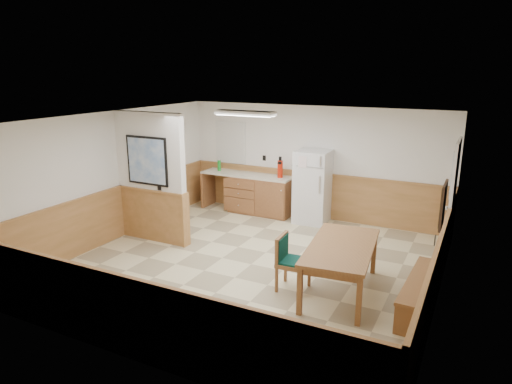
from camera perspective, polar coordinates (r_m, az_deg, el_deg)
The scene contains 20 objects.
ground at distance 7.97m, azimuth -0.59°, elevation -9.01°, with size 6.00×6.00×0.00m, color beige.
ceiling at distance 7.32m, azimuth -0.64°, elevation 9.16°, with size 6.00×6.00×0.02m, color white.
back_wall at distance 10.23m, azimuth 7.15°, elevation 3.68°, with size 6.00×0.02×2.50m, color white.
right_wall at distance 6.77m, azimuth 22.59°, elevation -3.34°, with size 0.02×6.00×2.50m, color white.
left_wall at distance 9.28m, azimuth -17.31°, elevation 1.92°, with size 0.02×6.00×2.50m, color white.
wainscot_back at distance 10.39m, azimuth 6.97°, elevation -0.40°, with size 6.00×0.04×1.00m, color #BB804B.
wainscot_right at distance 7.03m, azimuth 21.81°, elevation -9.13°, with size 0.04×6.00×1.00m, color #BB804B.
wainscot_left at distance 9.46m, azimuth -16.87°, elevation -2.52°, with size 0.04×6.00×1.00m, color #BB804B.
partition_wall at distance 8.93m, azimuth -12.96°, elevation 1.61°, with size 1.50×0.20×2.50m.
kitchen_counter at distance 10.59m, azimuth 0.26°, elevation -0.20°, with size 2.20×0.61×1.00m.
exterior_door at distance 8.66m, azimuth 23.29°, elevation -0.92°, with size 0.07×1.02×2.15m.
kitchen_window at distance 11.03m, azimuth -3.22°, elevation 6.18°, with size 0.80×0.04×1.00m.
wall_painting at distance 6.40m, azimuth 22.33°, elevation -1.53°, with size 0.04×0.50×0.60m.
fluorescent_fixture at distance 8.84m, azimuth -1.38°, elevation 9.83°, with size 1.20×0.30×0.09m.
refrigerator at distance 9.95m, azimuth 7.08°, elevation 0.66°, with size 0.73×0.73×1.59m.
dining_table at distance 6.91m, azimuth 10.61°, elevation -7.26°, with size 1.11×1.92×0.75m.
dining_bench at distance 6.85m, azimuth 19.92°, elevation -11.03°, with size 0.44×1.69×0.45m.
dining_chair at distance 6.99m, azimuth 4.02°, elevation -8.22°, with size 0.65×0.47×0.85m.
fire_extinguisher at distance 10.23m, azimuth 3.03°, elevation 2.96°, with size 0.14×0.14×0.48m.
soap_bottle at distance 10.97m, azimuth -4.62°, elevation 3.32°, with size 0.08×0.08×0.25m, color #1B9529.
Camera 1 is at (3.35, -6.46, 3.26)m, focal length 32.00 mm.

